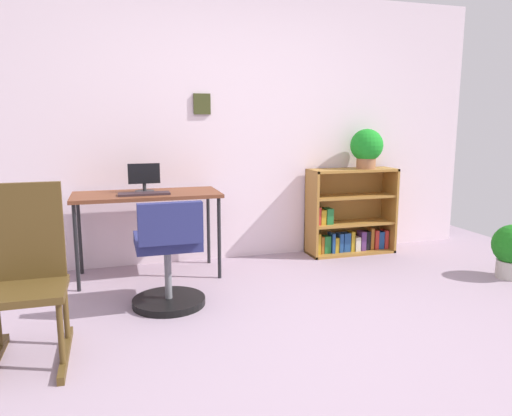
# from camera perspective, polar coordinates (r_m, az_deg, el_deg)

# --- Properties ---
(ground_plane) EXTENTS (6.24, 6.24, 0.00)m
(ground_plane) POSITION_cam_1_polar(r_m,az_deg,el_deg) (2.84, 6.01, -17.17)
(ground_plane) COLOR #9E889A
(wall_back) EXTENTS (5.20, 0.12, 2.47)m
(wall_back) POSITION_cam_1_polar(r_m,az_deg,el_deg) (4.58, -4.28, 9.31)
(wall_back) COLOR silver
(wall_back) RESTS_ON ground_plane
(desk) EXTENTS (1.20, 0.54, 0.72)m
(desk) POSITION_cam_1_polar(r_m,az_deg,el_deg) (4.12, -12.75, 0.98)
(desk) COLOR brown
(desk) RESTS_ON ground_plane
(monitor) EXTENTS (0.26, 0.16, 0.24)m
(monitor) POSITION_cam_1_polar(r_m,az_deg,el_deg) (4.15, -13.07, 3.48)
(monitor) COLOR #262628
(monitor) RESTS_ON desk
(keyboard) EXTENTS (0.41, 0.14, 0.02)m
(keyboard) POSITION_cam_1_polar(r_m,az_deg,el_deg) (4.01, -13.06, 1.65)
(keyboard) COLOR #322327
(keyboard) RESTS_ON desk
(office_chair) EXTENTS (0.52, 0.55, 0.79)m
(office_chair) POSITION_cam_1_polar(r_m,az_deg,el_deg) (3.44, -10.29, -6.11)
(office_chair) COLOR black
(office_chair) RESTS_ON ground_plane
(rocking_chair) EXTENTS (0.42, 0.64, 0.97)m
(rocking_chair) POSITION_cam_1_polar(r_m,az_deg,el_deg) (2.96, -25.48, -6.91)
(rocking_chair) COLOR #4E3918
(rocking_chair) RESTS_ON ground_plane
(bookshelf_low) EXTENTS (0.87, 0.30, 0.85)m
(bookshelf_low) POSITION_cam_1_polar(r_m,az_deg,el_deg) (4.92, 10.83, -0.99)
(bookshelf_low) COLOR #A26F2E
(bookshelf_low) RESTS_ON ground_plane
(potted_plant_on_shelf) EXTENTS (0.32, 0.32, 0.39)m
(potted_plant_on_shelf) POSITION_cam_1_polar(r_m,az_deg,el_deg) (4.86, 12.92, 7.02)
(potted_plant_on_shelf) COLOR #9E6642
(potted_plant_on_shelf) RESTS_ON bookshelf_low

